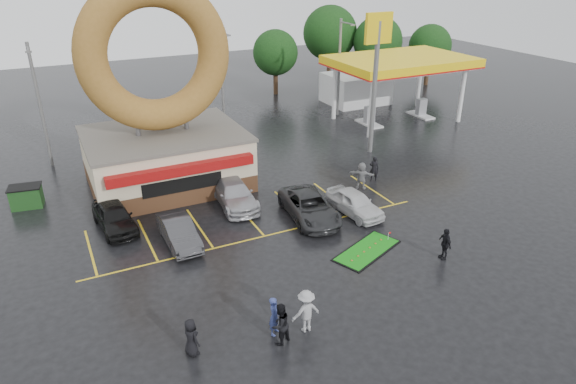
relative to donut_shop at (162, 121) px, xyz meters
name	(u,v)px	position (x,y,z in m)	size (l,w,h in m)	color
ground	(291,266)	(3.00, -12.97, -4.46)	(120.00, 120.00, 0.00)	black
donut_shop	(162,121)	(0.00, 0.00, 0.00)	(10.20, 8.70, 13.50)	#472B19
gas_station	(380,75)	(23.00, 7.97, -0.77)	(12.30, 13.65, 5.90)	silver
shell_sign	(377,58)	(16.00, -0.97, 2.91)	(2.20, 0.36, 10.60)	slate
streetlight_left	(39,103)	(-7.00, 6.95, 0.32)	(0.40, 2.21, 9.00)	slate
streetlight_mid	(222,81)	(7.00, 7.95, 0.32)	(0.40, 2.21, 9.00)	slate
streetlight_right	(340,66)	(19.00, 8.95, 0.32)	(0.40, 2.21, 9.00)	slate
tree_far_a	(378,41)	(29.00, 17.03, 0.72)	(5.60, 5.60, 8.00)	#332114
tree_far_b	(430,46)	(35.00, 15.03, 0.07)	(4.90, 4.90, 7.00)	#332114
tree_far_c	(330,33)	(25.00, 21.03, 1.37)	(6.30, 6.30, 9.00)	#332114
tree_far_d	(275,53)	(17.00, 19.03, 0.07)	(4.90, 4.90, 7.00)	#332114
car_black	(114,217)	(-4.35, -4.97, -3.69)	(1.82, 4.53, 1.54)	black
car_dgrey	(179,232)	(-1.48, -8.23, -3.76)	(1.50, 4.31, 1.42)	#333235
car_silver	(234,194)	(2.92, -5.08, -3.71)	(2.11, 5.19, 1.51)	#A8A7AD
car_grey	(310,207)	(6.30, -8.77, -3.71)	(2.49, 5.40, 1.50)	#2B2B2D
car_white	(355,203)	(9.03, -9.45, -3.74)	(1.71, 4.25, 1.45)	silver
person_blue	(274,316)	(0.12, -17.16, -3.58)	(0.65, 0.42, 1.77)	navy
person_blackjkt	(280,324)	(0.09, -17.77, -3.53)	(0.90, 0.70, 1.86)	black
person_hoodie	(306,311)	(1.38, -17.56, -3.48)	(1.27, 0.73, 1.96)	gray
person_bystander	(191,337)	(-3.33, -16.83, -3.64)	(0.81, 0.52, 1.65)	black
person_cameraman	(445,244)	(10.46, -15.76, -3.60)	(1.02, 0.42, 1.74)	black
person_walker_near	(361,176)	(11.44, -6.55, -3.54)	(1.72, 0.55, 1.86)	gray
person_walker_far	(374,169)	(12.96, -5.83, -3.56)	(0.66, 0.43, 1.80)	black
dumpster	(26,197)	(-8.81, 0.37, -3.81)	(1.80, 1.20, 1.30)	#1E4A1C
putting_green	(367,250)	(7.29, -13.43, -4.43)	(4.48, 3.22, 0.52)	black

